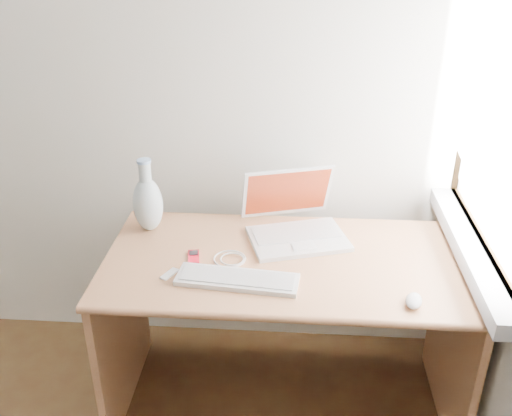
# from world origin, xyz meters

# --- Properties ---
(back_wall) EXTENTS (3.50, 0.04, 2.60)m
(back_wall) POSITION_xyz_m (0.00, 1.75, 1.30)
(back_wall) COLOR white
(back_wall) RESTS_ON floor
(window) EXTENTS (0.11, 0.99, 1.10)m
(window) POSITION_xyz_m (1.72, 1.30, 1.28)
(window) COLOR white
(window) RESTS_ON right_wall
(desk) EXTENTS (1.36, 0.68, 0.72)m
(desk) POSITION_xyz_m (1.03, 1.37, 0.51)
(desk) COLOR #B07E56
(desk) RESTS_ON floor
(laptop) EXTENTS (0.43, 0.41, 0.25)m
(laptop) POSITION_xyz_m (1.07, 1.48, 0.78)
(laptop) COLOR white
(laptop) RESTS_ON desk
(external_keyboard) EXTENTS (0.44, 0.17, 0.02)m
(external_keyboard) POSITION_xyz_m (0.86, 1.13, 0.73)
(external_keyboard) COLOR white
(external_keyboard) RESTS_ON desk
(mouse) EXTENTS (0.08, 0.10, 0.03)m
(mouse) POSITION_xyz_m (1.45, 1.04, 0.74)
(mouse) COLOR white
(mouse) RESTS_ON desk
(ipod) EXTENTS (0.06, 0.10, 0.01)m
(ipod) POSITION_xyz_m (0.68, 1.28, 0.72)
(ipod) COLOR red
(ipod) RESTS_ON desk
(cable_coil) EXTENTS (0.14, 0.14, 0.01)m
(cable_coil) POSITION_xyz_m (0.82, 1.27, 0.72)
(cable_coil) COLOR white
(cable_coil) RESTS_ON desk
(remote) EXTENTS (0.06, 0.08, 0.01)m
(remote) POSITION_xyz_m (0.62, 1.16, 0.72)
(remote) COLOR white
(remote) RESTS_ON desk
(vase) EXTENTS (0.12, 0.12, 0.31)m
(vase) POSITION_xyz_m (0.47, 1.48, 0.84)
(vase) COLOR silver
(vase) RESTS_ON desk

